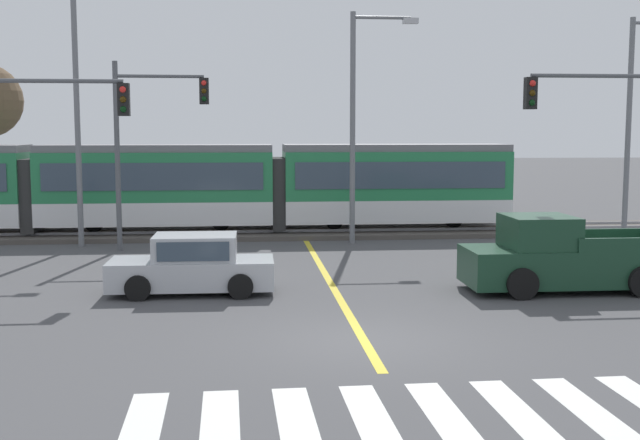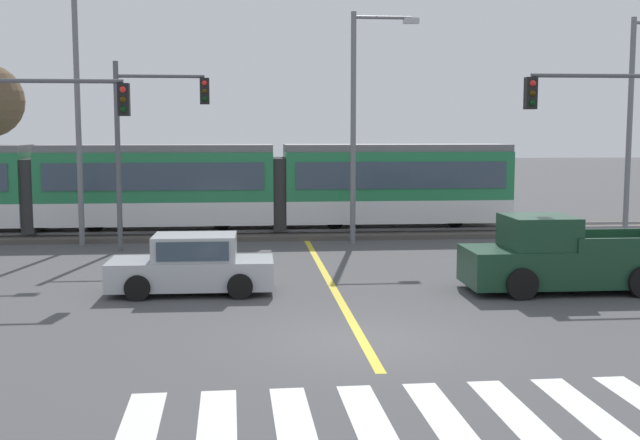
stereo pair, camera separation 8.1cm
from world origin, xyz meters
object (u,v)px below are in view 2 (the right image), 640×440
at_px(street_lamp_west, 84,99).
at_px(light_rail_tram, 158,184).
at_px(pickup_truck, 563,259).
at_px(traffic_light_mid_right, 616,134).
at_px(sedan_crossing, 192,266).
at_px(traffic_light_far_left, 147,129).
at_px(street_lamp_east, 636,115).
at_px(traffic_light_mid_left, 30,137).
at_px(street_lamp_centre, 360,112).

bearing_deg(street_lamp_west, light_rail_tram, 49.17).
height_order(light_rail_tram, pickup_truck, light_rail_tram).
bearing_deg(traffic_light_mid_right, light_rail_tram, 145.35).
bearing_deg(light_rail_tram, pickup_truck, -45.84).
height_order(light_rail_tram, traffic_light_mid_right, traffic_light_mid_right).
height_order(sedan_crossing, street_lamp_west, street_lamp_west).
distance_m(pickup_truck, traffic_light_far_left, 14.62).
height_order(pickup_truck, street_lamp_east, street_lamp_east).
bearing_deg(traffic_light_mid_left, sedan_crossing, -26.31).
bearing_deg(street_lamp_east, traffic_light_mid_left, -164.31).
xyz_separation_m(light_rail_tram, traffic_light_far_left, (0.08, -3.76, 2.18)).
bearing_deg(pickup_truck, street_lamp_west, 145.97).
xyz_separation_m(light_rail_tram, street_lamp_east, (17.77, -3.46, 2.67)).
xyz_separation_m(pickup_truck, traffic_light_far_left, (-11.58, 8.25, 3.38)).
xyz_separation_m(light_rail_tram, traffic_light_mid_left, (-2.47, -9.15, 1.96)).
height_order(street_lamp_west, street_lamp_east, street_lamp_west).
xyz_separation_m(pickup_truck, traffic_light_mid_right, (2.39, 2.30, 3.24)).
distance_m(traffic_light_mid_left, street_lamp_east, 21.04).
distance_m(traffic_light_far_left, traffic_light_mid_right, 15.19).
relative_size(pickup_truck, traffic_light_mid_right, 0.90).
relative_size(traffic_light_far_left, traffic_light_mid_right, 1.08).
relative_size(traffic_light_mid_right, street_lamp_west, 0.65).
xyz_separation_m(light_rail_tram, traffic_light_mid_right, (14.05, -9.71, 2.03)).
xyz_separation_m(pickup_truck, street_lamp_east, (6.11, 8.54, 3.87)).
xyz_separation_m(light_rail_tram, pickup_truck, (11.66, -12.01, -1.20)).
relative_size(light_rail_tram, pickup_truck, 5.18).
relative_size(street_lamp_west, street_lamp_centre, 1.11).
bearing_deg(pickup_truck, street_lamp_centre, 113.64).
distance_m(traffic_light_mid_left, street_lamp_west, 6.67).
relative_size(street_lamp_centre, street_lamp_east, 1.02).
bearing_deg(street_lamp_centre, light_rail_tram, 159.99).
distance_m(traffic_light_mid_left, traffic_light_mid_right, 16.53).
distance_m(light_rail_tram, traffic_light_far_left, 4.34).
bearing_deg(light_rail_tram, sedan_crossing, -79.87).
relative_size(street_lamp_west, street_lamp_east, 1.13).
height_order(pickup_truck, street_lamp_centre, street_lamp_centre).
xyz_separation_m(traffic_light_mid_left, street_lamp_centre, (10.09, 6.38, 0.81)).
relative_size(traffic_light_mid_left, traffic_light_far_left, 0.94).
bearing_deg(light_rail_tram, traffic_light_far_left, -88.77).
distance_m(traffic_light_far_left, street_lamp_centre, 7.63).
bearing_deg(street_lamp_centre, traffic_light_far_left, -172.57).
distance_m(sedan_crossing, traffic_light_mid_left, 6.02).
distance_m(street_lamp_centre, street_lamp_east, 10.18).
xyz_separation_m(traffic_light_mid_left, street_lamp_east, (20.25, 5.69, 0.71)).
bearing_deg(street_lamp_east, street_lamp_west, 177.56).
xyz_separation_m(sedan_crossing, traffic_light_mid_right, (12.02, 1.67, 3.38)).
xyz_separation_m(traffic_light_mid_left, street_lamp_west, (0.22, 6.54, 1.27)).
height_order(sedan_crossing, traffic_light_far_left, traffic_light_far_left).
relative_size(sedan_crossing, traffic_light_mid_right, 0.70).
distance_m(light_rail_tram, traffic_light_mid_right, 17.20).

